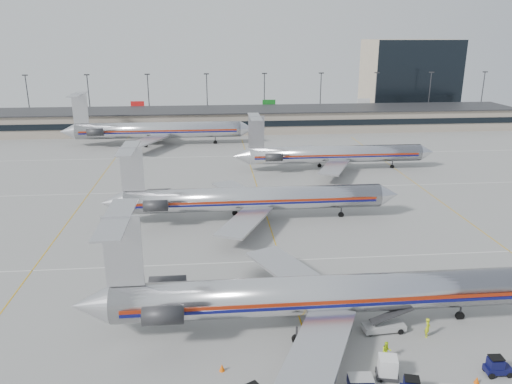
{
  "coord_description": "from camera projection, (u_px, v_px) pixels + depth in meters",
  "views": [
    {
      "loc": [
        -8.33,
        -46.06,
        27.03
      ],
      "look_at": [
        -1.8,
        24.27,
        4.5
      ],
      "focal_mm": 35.0,
      "sensor_mm": 36.0,
      "label": 1
    }
  ],
  "objects": [
    {
      "name": "terminal",
      "position": [
        239.0,
        119.0,
        144.63
      ],
      "size": [
        162.0,
        17.0,
        6.25
      ],
      "color": "gray",
      "rests_on": "ground"
    },
    {
      "name": "ramp_worker_far",
      "position": [
        386.0,
        351.0,
        42.98
      ],
      "size": [
        0.91,
        0.74,
        1.77
      ],
      "primitive_type": "imported",
      "rotation": [
        0.0,
        0.0,
        -0.08
      ],
      "color": "#C1E915",
      "rests_on": "ground"
    },
    {
      "name": "tug_right",
      "position": [
        497.0,
        367.0,
        41.12
      ],
      "size": [
        2.16,
        1.14,
        1.73
      ],
      "rotation": [
        0.0,
        0.0,
        -0.04
      ],
      "color": "#090A33",
      "rests_on": "ground"
    },
    {
      "name": "cone_right",
      "position": [
        477.0,
        380.0,
        40.27
      ],
      "size": [
        0.5,
        0.5,
        0.6
      ],
      "primitive_type": "cone",
      "rotation": [
        0.0,
        0.0,
        -0.15
      ],
      "color": "#EA5A07",
      "rests_on": "ground"
    },
    {
      "name": "ground",
      "position": [
        294.0,
        301.0,
        52.64
      ],
      "size": [
        260.0,
        260.0,
        0.0
      ],
      "primitive_type": "plane",
      "color": "gray",
      "rests_on": "ground"
    },
    {
      "name": "jet_back_row",
      "position": [
        155.0,
        130.0,
        125.34
      ],
      "size": [
        48.24,
        29.67,
        13.19
      ],
      "color": "silver",
      "rests_on": "ground"
    },
    {
      "name": "jet_second_row",
      "position": [
        248.0,
        199.0,
        74.67
      ],
      "size": [
        44.81,
        26.39,
        11.73
      ],
      "color": "silver",
      "rests_on": "ground"
    },
    {
      "name": "cart_outer",
      "position": [
        360.0,
        382.0,
        39.58
      ],
      "size": [
        2.03,
        1.47,
        1.1
      ],
      "rotation": [
        0.0,
        0.0,
        -0.07
      ],
      "color": "#090A33",
      "rests_on": "ground"
    },
    {
      "name": "belt_loader",
      "position": [
        385.0,
        325.0,
        47.17
      ],
      "size": [
        4.78,
        1.74,
        2.49
      ],
      "rotation": [
        0.0,
        0.0,
        0.07
      ],
      "color": "#989898",
      "rests_on": "ground"
    },
    {
      "name": "uld_container",
      "position": [
        388.0,
        367.0,
        40.78
      ],
      "size": [
        2.06,
        1.84,
        1.88
      ],
      "rotation": [
        0.0,
        0.0,
        -0.22
      ],
      "color": "#2D2D30",
      "rests_on": "ground"
    },
    {
      "name": "jet_foreground",
      "position": [
        314.0,
        294.0,
        47.07
      ],
      "size": [
        46.2,
        27.21,
        12.09
      ],
      "color": "silver",
      "rests_on": "ground"
    },
    {
      "name": "jet_third_row",
      "position": [
        331.0,
        154.0,
        102.49
      ],
      "size": [
        42.1,
        25.9,
        11.51
      ],
      "color": "silver",
      "rests_on": "ground"
    },
    {
      "name": "apron_markings",
      "position": [
        281.0,
        260.0,
        62.13
      ],
      "size": [
        160.0,
        0.15,
        0.02
      ],
      "primitive_type": "cube",
      "color": "silver",
      "rests_on": "ground"
    },
    {
      "name": "ramp_worker_near",
      "position": [
        428.0,
        328.0,
        46.3
      ],
      "size": [
        0.75,
        0.83,
        1.89
      ],
      "primitive_type": "imported",
      "rotation": [
        0.0,
        0.0,
        1.01
      ],
      "color": "#C0D213",
      "rests_on": "ground"
    },
    {
      "name": "cone_left",
      "position": [
        222.0,
        368.0,
        41.74
      ],
      "size": [
        0.56,
        0.56,
        0.65
      ],
      "primitive_type": "cone",
      "rotation": [
        0.0,
        0.0,
        0.2
      ],
      "color": "#EA5A07",
      "rests_on": "ground"
    },
    {
      "name": "distant_building",
      "position": [
        409.0,
        76.0,
        175.74
      ],
      "size": [
        30.0,
        20.0,
        25.0
      ],
      "primitive_type": "cube",
      "color": "tan",
      "rests_on": "ground"
    },
    {
      "name": "light_mast_row",
      "position": [
        236.0,
        95.0,
        156.28
      ],
      "size": [
        163.6,
        0.4,
        15.28
      ],
      "color": "#38383D",
      "rests_on": "ground"
    }
  ]
}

